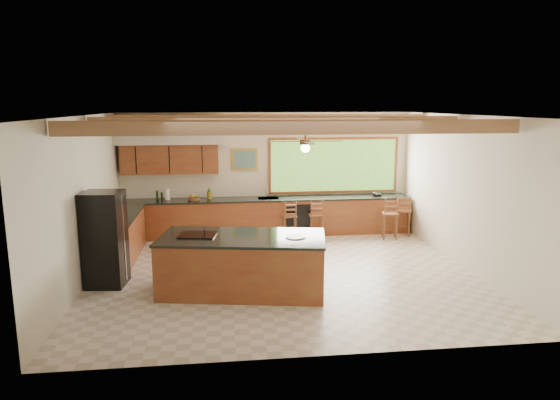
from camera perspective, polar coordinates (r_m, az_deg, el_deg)
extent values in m
plane|color=beige|center=(9.71, 0.34, -8.34)|extent=(7.20, 7.20, 0.00)
cube|color=beige|center=(12.52, -1.52, 3.11)|extent=(7.20, 0.04, 3.00)
cube|color=beige|center=(6.20, 4.13, -5.10)|extent=(7.20, 0.04, 3.00)
cube|color=beige|center=(9.57, -21.55, -0.11)|extent=(0.04, 6.50, 3.00)
cube|color=beige|center=(10.40, 20.43, 0.80)|extent=(0.04, 6.50, 3.00)
cube|color=#A77653|center=(9.17, 0.36, 9.64)|extent=(7.20, 6.50, 0.04)
cube|color=#9F6B4F|center=(7.59, 1.89, 8.30)|extent=(7.10, 0.15, 0.22)
cube|color=#9F6B4F|center=(9.67, -0.01, 8.88)|extent=(7.10, 0.15, 0.22)
cube|color=#9F6B4F|center=(11.46, -1.10, 9.21)|extent=(7.10, 0.15, 0.22)
cube|color=brown|center=(12.28, -12.46, 4.58)|extent=(2.30, 0.35, 0.70)
cube|color=beige|center=(12.17, -12.60, 7.36)|extent=(2.60, 0.50, 0.48)
cylinder|color=#FFEABF|center=(12.27, -15.83, 6.16)|extent=(0.10, 0.10, 0.01)
cylinder|color=#FFEABF|center=(12.13, -9.25, 6.38)|extent=(0.10, 0.10, 0.01)
cube|color=#85C245|center=(12.73, 6.15, 3.96)|extent=(3.20, 0.04, 1.30)
cube|color=gold|center=(12.40, -4.05, 4.64)|extent=(0.64, 0.03, 0.54)
cube|color=#467E5E|center=(12.39, -4.04, 4.63)|extent=(0.54, 0.01, 0.44)
cube|color=brown|center=(12.38, -1.34, -1.97)|extent=(7.00, 0.65, 0.88)
cube|color=black|center=(12.28, -1.35, 0.12)|extent=(7.04, 0.69, 0.04)
cube|color=brown|center=(11.01, -17.71, -4.14)|extent=(0.65, 2.35, 0.88)
cube|color=black|center=(10.90, -17.85, -1.81)|extent=(0.69, 2.39, 0.04)
cube|color=black|center=(12.15, 2.10, -2.32)|extent=(0.60, 0.02, 0.78)
cube|color=silver|center=(12.28, -1.35, 0.14)|extent=(0.50, 0.38, 0.03)
cylinder|color=silver|center=(12.45, -1.45, 1.06)|extent=(0.03, 0.03, 0.30)
cylinder|color=silver|center=(12.33, -1.40, 1.58)|extent=(0.03, 0.20, 0.03)
cylinder|color=white|center=(12.28, -12.75, 0.62)|extent=(0.12, 0.12, 0.28)
cylinder|color=#1C3C18|center=(12.46, -13.86, 0.56)|extent=(0.06, 0.06, 0.21)
cylinder|color=#1C3C18|center=(12.44, -13.36, 0.48)|extent=(0.05, 0.05, 0.18)
cube|color=black|center=(12.77, 10.99, 0.65)|extent=(0.22, 0.18, 0.10)
cube|color=brown|center=(8.72, -4.30, -7.39)|extent=(2.95, 1.74, 0.94)
cube|color=black|center=(8.58, -4.34, -4.28)|extent=(3.00, 1.79, 0.04)
cube|color=black|center=(8.70, -9.38, -3.96)|extent=(0.69, 0.59, 0.02)
cylinder|color=white|center=(8.48, 1.79, -4.22)|extent=(0.34, 0.34, 0.02)
cube|color=black|center=(9.40, -19.39, -4.22)|extent=(0.73, 0.71, 1.70)
cube|color=silver|center=(9.33, -17.40, -4.21)|extent=(0.02, 0.05, 1.56)
cube|color=brown|center=(11.95, 1.10, -1.81)|extent=(0.34, 0.34, 0.04)
cylinder|color=brown|center=(11.88, 0.55, -3.34)|extent=(0.03, 0.03, 0.55)
cylinder|color=brown|center=(11.91, 1.82, -3.30)|extent=(0.03, 0.03, 0.55)
cylinder|color=brown|center=(12.13, 0.38, -3.04)|extent=(0.03, 0.03, 0.55)
cylinder|color=brown|center=(12.17, 1.63, -3.00)|extent=(0.03, 0.03, 0.55)
cube|color=brown|center=(12.06, 4.13, -1.71)|extent=(0.36, 0.36, 0.04)
cylinder|color=brown|center=(11.97, 3.60, -3.24)|extent=(0.03, 0.03, 0.55)
cylinder|color=brown|center=(12.02, 4.86, -3.20)|extent=(0.03, 0.03, 0.55)
cylinder|color=brown|center=(12.23, 3.37, -2.93)|extent=(0.03, 0.03, 0.55)
cylinder|color=brown|center=(12.28, 4.61, -2.89)|extent=(0.03, 0.03, 0.55)
cube|color=brown|center=(12.22, 12.49, -1.51)|extent=(0.44, 0.44, 0.04)
cylinder|color=brown|center=(12.11, 11.99, -3.17)|extent=(0.04, 0.04, 0.61)
cylinder|color=brown|center=(12.21, 13.30, -3.11)|extent=(0.04, 0.04, 0.61)
cylinder|color=brown|center=(12.38, 11.56, -2.84)|extent=(0.04, 0.04, 0.61)
cylinder|color=brown|center=(12.48, 12.84, -2.79)|extent=(0.04, 0.04, 0.61)
cube|color=brown|center=(12.64, 13.92, -1.15)|extent=(0.48, 0.48, 0.04)
cylinder|color=brown|center=(12.53, 13.46, -2.76)|extent=(0.04, 0.04, 0.61)
cylinder|color=brown|center=(12.63, 14.72, -2.70)|extent=(0.04, 0.04, 0.61)
cylinder|color=brown|center=(12.79, 13.01, -2.45)|extent=(0.04, 0.04, 0.61)
cylinder|color=brown|center=(12.90, 14.24, -2.40)|extent=(0.04, 0.04, 0.61)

